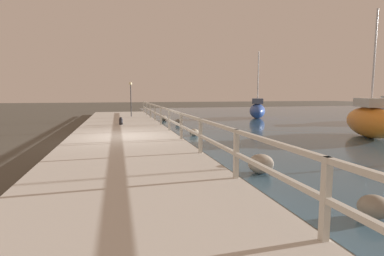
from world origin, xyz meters
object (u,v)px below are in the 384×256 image
(dock_lamp, at_px, (131,91))
(sailboat_blue, at_px, (257,110))
(mooring_bollard, at_px, (121,121))
(sailboat_orange, at_px, (370,120))

(dock_lamp, bearing_deg, sailboat_blue, -5.73)
(mooring_bollard, distance_m, dock_lamp, 6.66)
(mooring_bollard, relative_size, dock_lamp, 0.16)
(dock_lamp, distance_m, sailboat_blue, 10.84)
(mooring_bollard, relative_size, sailboat_blue, 0.08)
(sailboat_blue, bearing_deg, sailboat_orange, -64.13)
(dock_lamp, xyz_separation_m, sailboat_blue, (10.66, -1.07, -1.64))
(mooring_bollard, xyz_separation_m, sailboat_blue, (11.56, 5.26, 0.23))
(dock_lamp, relative_size, sailboat_orange, 0.46)
(sailboat_blue, bearing_deg, mooring_bollard, -130.54)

